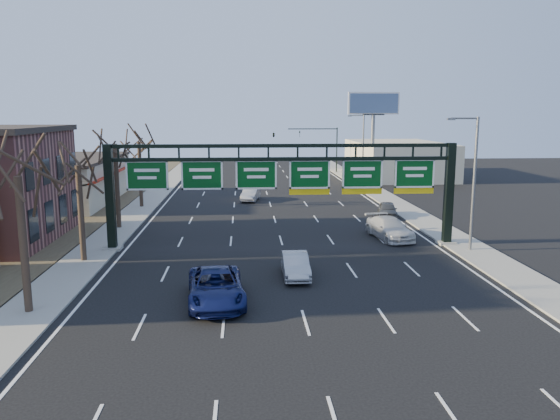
{
  "coord_description": "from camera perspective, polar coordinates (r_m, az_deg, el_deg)",
  "views": [
    {
      "loc": [
        -2.7,
        -29.02,
        9.26
      ],
      "look_at": [
        -0.42,
        4.78,
        3.2
      ],
      "focal_mm": 35.0,
      "sensor_mm": 36.0,
      "label": 1
    }
  ],
  "objects": [
    {
      "name": "ground",
      "position": [
        30.58,
        1.4,
        -7.49
      ],
      "size": [
        160.0,
        160.0,
        0.0
      ],
      "primitive_type": "plane",
      "color": "black",
      "rests_on": "ground"
    },
    {
      "name": "tree_mid",
      "position": [
        45.19,
        -16.94,
        7.93
      ],
      "size": [
        3.6,
        3.6,
        9.24
      ],
      "color": "#2F241A",
      "rests_on": "sidewalk_left"
    },
    {
      "name": "sign_gantry",
      "position": [
        37.42,
        0.56,
        3.03
      ],
      "size": [
        24.6,
        1.2,
        7.2
      ],
      "color": "black",
      "rests_on": "ground"
    },
    {
      "name": "building_right_distant",
      "position": [
        82.5,
        12.18,
        5.22
      ],
      "size": [
        12.0,
        20.0,
        5.0
      ],
      "primitive_type": "cube",
      "color": "#BCB49C",
      "rests_on": "ground"
    },
    {
      "name": "car_blue_suv",
      "position": [
        27.28,
        -6.7,
        -7.98
      ],
      "size": [
        3.19,
        6.04,
        1.62
      ],
      "primitive_type": "imported",
      "rotation": [
        0.0,
        0.0,
        0.09
      ],
      "color": "navy",
      "rests_on": "ground"
    },
    {
      "name": "streetlight_far",
      "position": [
        70.79,
        8.58,
        6.65
      ],
      "size": [
        2.15,
        0.22,
        9.0
      ],
      "color": "slate",
      "rests_on": "sidewalk_right"
    },
    {
      "name": "streetlight_near",
      "position": [
        38.4,
        19.47,
        3.31
      ],
      "size": [
        2.15,
        0.22,
        9.0
      ],
      "color": "slate",
      "rests_on": "sidewalk_right"
    },
    {
      "name": "cream_strip",
      "position": [
        61.37,
        -21.68,
        2.97
      ],
      "size": [
        10.9,
        18.4,
        4.7
      ],
      "color": "#BCB49C",
      "rests_on": "ground"
    },
    {
      "name": "sidewalk_right",
      "position": [
        52.23,
        13.47,
        -0.28
      ],
      "size": [
        3.0,
        120.0,
        0.12
      ],
      "primitive_type": "cube",
      "color": "gray",
      "rests_on": "ground"
    },
    {
      "name": "car_silver_sedan",
      "position": [
        31.28,
        1.61,
        -5.78
      ],
      "size": [
        1.45,
        4.14,
        1.37
      ],
      "primitive_type": "imported",
      "rotation": [
        0.0,
        0.0,
        -0.0
      ],
      "color": "#A1A2A6",
      "rests_on": "ground"
    },
    {
      "name": "sidewalk_left",
      "position": [
        50.89,
        -15.24,
        -0.63
      ],
      "size": [
        3.0,
        120.0,
        0.12
      ],
      "primitive_type": "cube",
      "color": "gray",
      "rests_on": "ground"
    },
    {
      "name": "car_grey_far",
      "position": [
        49.76,
        11.16,
        0.03
      ],
      "size": [
        2.34,
        4.25,
        1.37
      ],
      "primitive_type": "imported",
      "rotation": [
        0.0,
        0.0,
        -0.19
      ],
      "color": "#424447",
      "rests_on": "ground"
    },
    {
      "name": "billboard_right",
      "position": [
        76.09,
        9.74,
        9.85
      ],
      "size": [
        7.0,
        0.5,
        12.0
      ],
      "color": "slate",
      "rests_on": "ground"
    },
    {
      "name": "tree_far",
      "position": [
        54.99,
        -14.59,
        7.97
      ],
      "size": [
        3.6,
        3.6,
        8.86
      ],
      "color": "#2F241A",
      "rests_on": "sidewalk_left"
    },
    {
      "name": "car_silver_distant",
      "position": [
        58.25,
        -3.07,
        1.69
      ],
      "size": [
        2.32,
        4.56,
        1.43
      ],
      "primitive_type": "imported",
      "rotation": [
        0.0,
        0.0,
        -0.19
      ],
      "color": "#AEADB2",
      "rests_on": "ground"
    },
    {
      "name": "tree_gantry",
      "position": [
        35.55,
        -20.47,
        6.05
      ],
      "size": [
        3.6,
        3.6,
        8.48
      ],
      "color": "#2F241A",
      "rests_on": "sidewalk_left"
    },
    {
      "name": "lane_markings",
      "position": [
        49.96,
        -0.69,
        -0.53
      ],
      "size": [
        21.6,
        120.0,
        0.01
      ],
      "primitive_type": "cube",
      "color": "white",
      "rests_on": "ground"
    },
    {
      "name": "tree_near",
      "position": [
        27.04,
        -25.9,
        5.36
      ],
      "size": [
        3.6,
        3.6,
        8.86
      ],
      "color": "#2F241A",
      "rests_on": "sidewalk_left"
    },
    {
      "name": "car_white_wagon",
      "position": [
        41.41,
        11.37,
        -1.88
      ],
      "size": [
        3.05,
        5.64,
        1.55
      ],
      "primitive_type": "imported",
      "rotation": [
        0.0,
        0.0,
        0.17
      ],
      "color": "silver",
      "rests_on": "ground"
    },
    {
      "name": "traffic_signal_mast",
      "position": [
        84.52,
        1.86,
        7.58
      ],
      "size": [
        10.16,
        0.54,
        7.0
      ],
      "color": "black",
      "rests_on": "ground"
    }
  ]
}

